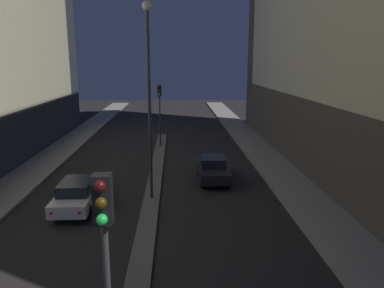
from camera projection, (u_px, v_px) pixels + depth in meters
median_strip at (154, 187)px, 21.14m from camera, size 0.83×31.17×0.11m
traffic_light_near at (105, 248)px, 6.64m from camera, size 0.32×0.42×5.05m
traffic_light_mid at (160, 102)px, 30.51m from camera, size 0.32×0.42×5.05m
street_lamp at (149, 79)px, 18.14m from camera, size 0.47×0.47×9.68m
car_left_lane at (79, 193)px, 18.29m from camera, size 1.70×4.74×1.44m
car_right_lane at (213, 169)px, 22.46m from camera, size 1.70×4.10×1.40m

